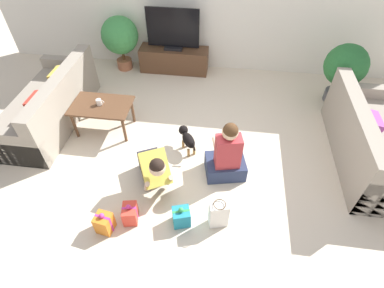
{
  "coord_description": "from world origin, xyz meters",
  "views": [
    {
      "loc": [
        0.35,
        -2.88,
        3.21
      ],
      "look_at": [
        -0.02,
        -0.14,
        0.45
      ],
      "focal_mm": 28.0,
      "sensor_mm": 36.0,
      "label": 1
    }
  ],
  "objects_px": {
    "gift_box_a": "(104,223)",
    "tv": "(173,31)",
    "sofa_left": "(50,106)",
    "mug": "(99,102)",
    "potted_plant_back_left": "(120,37)",
    "person_kneeling": "(154,168)",
    "person_sitting": "(227,157)",
    "potted_plant_corner_right": "(345,67)",
    "coffee_table": "(102,108)",
    "tv_console": "(174,60)",
    "gift_box_c": "(181,217)",
    "dog": "(187,138)",
    "sofa_right": "(369,142)",
    "gift_bag_a": "(219,214)",
    "gift_box_b": "(130,213)"
  },
  "relations": [
    {
      "from": "sofa_left",
      "to": "gift_bag_a",
      "type": "relative_size",
      "value": 5.08
    },
    {
      "from": "person_kneeling",
      "to": "dog",
      "type": "relative_size",
      "value": 1.81
    },
    {
      "from": "potted_plant_back_left",
      "to": "gift_box_c",
      "type": "xyz_separation_m",
      "value": [
        1.69,
        -3.34,
        -0.54
      ]
    },
    {
      "from": "potted_plant_back_left",
      "to": "tv",
      "type": "bearing_deg",
      "value": 2.84
    },
    {
      "from": "tv",
      "to": "gift_box_c",
      "type": "relative_size",
      "value": 3.31
    },
    {
      "from": "person_sitting",
      "to": "sofa_right",
      "type": "bearing_deg",
      "value": -176.02
    },
    {
      "from": "gift_box_a",
      "to": "mug",
      "type": "xyz_separation_m",
      "value": [
        -0.6,
        1.71,
        0.39
      ]
    },
    {
      "from": "sofa_left",
      "to": "sofa_right",
      "type": "distance_m",
      "value": 4.79
    },
    {
      "from": "person_kneeling",
      "to": "gift_box_a",
      "type": "bearing_deg",
      "value": -148.37
    },
    {
      "from": "gift_bag_a",
      "to": "gift_box_b",
      "type": "bearing_deg",
      "value": -175.59
    },
    {
      "from": "sofa_left",
      "to": "person_kneeling",
      "type": "height_order",
      "value": "sofa_left"
    },
    {
      "from": "person_sitting",
      "to": "gift_box_a",
      "type": "height_order",
      "value": "person_sitting"
    },
    {
      "from": "potted_plant_corner_right",
      "to": "gift_box_c",
      "type": "height_order",
      "value": "potted_plant_corner_right"
    },
    {
      "from": "tv_console",
      "to": "gift_bag_a",
      "type": "xyz_separation_m",
      "value": [
        1.11,
        -3.35,
        -0.04
      ]
    },
    {
      "from": "sofa_right",
      "to": "tv",
      "type": "distance_m",
      "value": 3.72
    },
    {
      "from": "tv_console",
      "to": "person_kneeling",
      "type": "distance_m",
      "value": 2.89
    },
    {
      "from": "potted_plant_back_left",
      "to": "coffee_table",
      "type": "bearing_deg",
      "value": -82.38
    },
    {
      "from": "tv",
      "to": "gift_box_a",
      "type": "distance_m",
      "value": 3.66
    },
    {
      "from": "gift_box_c",
      "to": "gift_bag_a",
      "type": "relative_size",
      "value": 0.73
    },
    {
      "from": "person_kneeling",
      "to": "mug",
      "type": "height_order",
      "value": "person_kneeling"
    },
    {
      "from": "person_sitting",
      "to": "gift_box_b",
      "type": "xyz_separation_m",
      "value": [
        -1.08,
        -0.86,
        -0.22
      ]
    },
    {
      "from": "tv",
      "to": "gift_box_b",
      "type": "height_order",
      "value": "tv"
    },
    {
      "from": "gift_bag_a",
      "to": "dog",
      "type": "bearing_deg",
      "value": 114.41
    },
    {
      "from": "mug",
      "to": "potted_plant_corner_right",
      "type": "bearing_deg",
      "value": 18.72
    },
    {
      "from": "gift_bag_a",
      "to": "mug",
      "type": "bearing_deg",
      "value": 142.31
    },
    {
      "from": "tv_console",
      "to": "gift_box_c",
      "type": "height_order",
      "value": "tv_console"
    },
    {
      "from": "sofa_left",
      "to": "gift_box_a",
      "type": "distance_m",
      "value": 2.34
    },
    {
      "from": "gift_box_b",
      "to": "gift_box_c",
      "type": "relative_size",
      "value": 0.98
    },
    {
      "from": "sofa_left",
      "to": "mug",
      "type": "relative_size",
      "value": 17.05
    },
    {
      "from": "tv",
      "to": "mug",
      "type": "bearing_deg",
      "value": -112.58
    },
    {
      "from": "sofa_left",
      "to": "mug",
      "type": "xyz_separation_m",
      "value": [
        0.9,
        -0.08,
        0.23
      ]
    },
    {
      "from": "dog",
      "to": "gift_box_a",
      "type": "xyz_separation_m",
      "value": [
        -0.76,
        -1.44,
        -0.08
      ]
    },
    {
      "from": "dog",
      "to": "gift_bag_a",
      "type": "height_order",
      "value": "gift_bag_a"
    },
    {
      "from": "dog",
      "to": "mug",
      "type": "relative_size",
      "value": 3.62
    },
    {
      "from": "potted_plant_corner_right",
      "to": "gift_box_a",
      "type": "height_order",
      "value": "potted_plant_corner_right"
    },
    {
      "from": "tv",
      "to": "potted_plant_back_left",
      "type": "height_order",
      "value": "tv"
    },
    {
      "from": "dog",
      "to": "potted_plant_back_left",
      "type": "bearing_deg",
      "value": -85.21
    },
    {
      "from": "mug",
      "to": "sofa_right",
      "type": "bearing_deg",
      "value": -1.55
    },
    {
      "from": "tv",
      "to": "person_kneeling",
      "type": "relative_size",
      "value": 1.24
    },
    {
      "from": "gift_box_a",
      "to": "gift_box_b",
      "type": "height_order",
      "value": "gift_box_a"
    },
    {
      "from": "dog",
      "to": "gift_box_a",
      "type": "bearing_deg",
      "value": 30.21
    },
    {
      "from": "person_kneeling",
      "to": "gift_box_c",
      "type": "distance_m",
      "value": 0.7
    },
    {
      "from": "potted_plant_back_left",
      "to": "mug",
      "type": "bearing_deg",
      "value": -82.96
    },
    {
      "from": "sofa_right",
      "to": "dog",
      "type": "distance_m",
      "value": 2.54
    },
    {
      "from": "potted_plant_corner_right",
      "to": "person_kneeling",
      "type": "height_order",
      "value": "potted_plant_corner_right"
    },
    {
      "from": "person_kneeling",
      "to": "potted_plant_corner_right",
      "type": "bearing_deg",
      "value": 12.78
    },
    {
      "from": "gift_box_a",
      "to": "tv",
      "type": "bearing_deg",
      "value": 87.09
    },
    {
      "from": "gift_box_a",
      "to": "sofa_left",
      "type": "bearing_deg",
      "value": 129.76
    },
    {
      "from": "sofa_right",
      "to": "tv",
      "type": "bearing_deg",
      "value": 57.36
    },
    {
      "from": "gift_box_b",
      "to": "gift_bag_a",
      "type": "xyz_separation_m",
      "value": [
        1.04,
        0.08,
        0.07
      ]
    }
  ]
}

